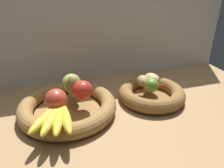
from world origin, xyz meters
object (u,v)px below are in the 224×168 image
(pear_brown, at_px, (73,86))
(potato_oblong, at_px, (143,81))
(fruit_bowl_left, at_px, (68,106))
(apple_red_right, at_px, (83,90))
(banana_bunch_front, at_px, (56,117))
(apple_red_front, at_px, (56,100))
(potato_back, at_px, (152,78))
(lime_near, at_px, (151,85))
(fruit_bowl_right, at_px, (151,93))
(apple_green_back, at_px, (72,83))
(chili_pepper, at_px, (158,86))

(pear_brown, height_order, potato_oblong, pear_brown)
(fruit_bowl_left, distance_m, apple_red_right, 0.09)
(pear_brown, height_order, banana_bunch_front, pear_brown)
(apple_red_front, relative_size, potato_back, 1.04)
(lime_near, bearing_deg, pear_brown, 169.21)
(potato_back, relative_size, lime_near, 1.29)
(apple_red_front, bearing_deg, apple_red_right, 24.71)
(fruit_bowl_right, height_order, apple_green_back, apple_green_back)
(banana_bunch_front, distance_m, potato_back, 0.45)
(pear_brown, bearing_deg, banana_bunch_front, -117.04)
(apple_red_front, height_order, lime_near, apple_red_front)
(potato_back, bearing_deg, lime_near, -118.98)
(apple_green_back, height_order, apple_red_right, apple_green_back)
(apple_red_right, relative_size, apple_red_front, 0.96)
(apple_red_right, relative_size, potato_oblong, 1.11)
(apple_red_front, relative_size, potato_oblong, 1.16)
(apple_red_right, bearing_deg, banana_bunch_front, -132.57)
(fruit_bowl_left, height_order, pear_brown, pear_brown)
(pear_brown, xyz_separation_m, banana_bunch_front, (-0.08, -0.15, -0.03))
(lime_near, bearing_deg, potato_back, 61.02)
(apple_green_back, xyz_separation_m, apple_red_right, (0.03, -0.07, -0.00))
(fruit_bowl_right, relative_size, apple_red_front, 3.65)
(chili_pepper, bearing_deg, banana_bunch_front, -171.96)
(apple_red_right, height_order, apple_red_front, apple_red_front)
(fruit_bowl_right, xyz_separation_m, apple_red_right, (-0.30, -0.01, 0.07))
(apple_red_right, xyz_separation_m, pear_brown, (-0.03, 0.03, 0.01))
(pear_brown, bearing_deg, apple_red_right, -49.32)
(fruit_bowl_left, relative_size, apple_green_back, 4.91)
(apple_green_back, relative_size, potato_oblong, 1.14)
(fruit_bowl_right, xyz_separation_m, lime_near, (-0.02, -0.04, 0.06))
(apple_red_front, height_order, chili_pepper, apple_red_front)
(apple_green_back, bearing_deg, apple_red_front, -119.65)
(banana_bunch_front, bearing_deg, apple_green_back, 68.55)
(fruit_bowl_left, xyz_separation_m, potato_oblong, (0.32, 0.03, 0.05))
(apple_red_right, height_order, banana_bunch_front, apple_red_right)
(apple_red_front, xyz_separation_m, banana_bunch_front, (-0.01, -0.07, -0.02))
(fruit_bowl_right, distance_m, lime_near, 0.07)
(potato_oblong, height_order, chili_pepper, potato_oblong)
(apple_red_right, xyz_separation_m, banana_bunch_front, (-0.11, -0.11, -0.02))
(fruit_bowl_right, relative_size, potato_oblong, 4.24)
(apple_green_back, xyz_separation_m, lime_near, (0.30, -0.09, -0.01))
(fruit_bowl_left, xyz_separation_m, apple_red_front, (-0.04, -0.06, 0.07))
(fruit_bowl_left, bearing_deg, banana_bunch_front, -110.07)
(banana_bunch_front, xyz_separation_m, lime_near, (0.38, 0.09, 0.01))
(apple_green_back, bearing_deg, potato_oblong, -6.49)
(potato_back, xyz_separation_m, lime_near, (-0.04, -0.08, 0.01))
(fruit_bowl_right, height_order, chili_pepper, chili_pepper)
(pear_brown, height_order, lime_near, pear_brown)
(potato_oblong, xyz_separation_m, chili_pepper, (0.05, -0.05, -0.01))
(potato_oblong, distance_m, potato_back, 0.05)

